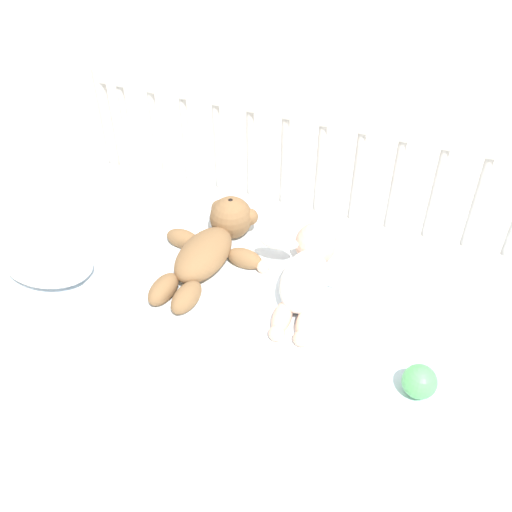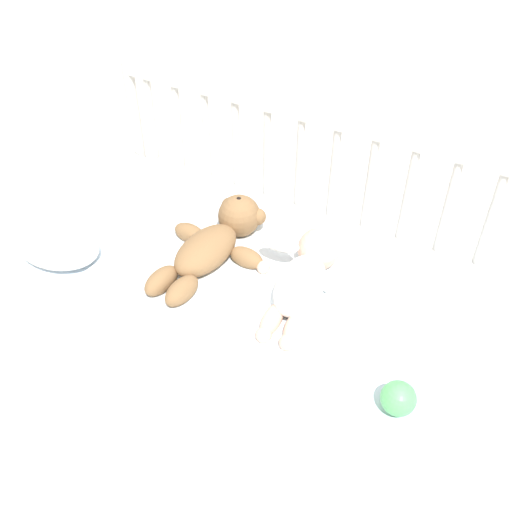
# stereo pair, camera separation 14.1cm
# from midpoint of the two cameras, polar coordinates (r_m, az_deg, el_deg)

# --- Properties ---
(ground_plane) EXTENTS (12.00, 12.00, 0.00)m
(ground_plane) POSITION_cam_midpoint_polar(r_m,az_deg,el_deg) (1.79, 2.50, -12.29)
(ground_plane) COLOR silver
(crib_mattress) EXTENTS (1.33, 0.59, 0.45)m
(crib_mattress) POSITION_cam_midpoint_polar(r_m,az_deg,el_deg) (1.61, 2.73, -7.52)
(crib_mattress) COLOR silver
(crib_mattress) RESTS_ON ground_plane
(crib_rail) EXTENTS (1.33, 0.04, 0.75)m
(crib_rail) POSITION_cam_midpoint_polar(r_m,az_deg,el_deg) (1.63, 8.46, 7.57)
(crib_rail) COLOR beige
(crib_rail) RESTS_ON ground_plane
(blanket) EXTENTS (0.74, 0.48, 0.01)m
(blanket) POSITION_cam_midpoint_polar(r_m,az_deg,el_deg) (1.43, 2.17, -2.29)
(blanket) COLOR white
(blanket) RESTS_ON crib_mattress
(teddy_bear) EXTENTS (0.28, 0.40, 0.12)m
(teddy_bear) POSITION_cam_midpoint_polar(r_m,az_deg,el_deg) (1.48, -1.34, 1.45)
(teddy_bear) COLOR olive
(teddy_bear) RESTS_ON crib_mattress
(baby) EXTENTS (0.28, 0.37, 0.11)m
(baby) POSITION_cam_midpoint_polar(r_m,az_deg,el_deg) (1.38, 7.80, -2.22)
(baby) COLOR white
(baby) RESTS_ON crib_mattress
(toy_ball) EXTENTS (0.07, 0.07, 0.07)m
(toy_ball) POSITION_cam_midpoint_polar(r_m,az_deg,el_deg) (1.20, 17.43, -13.60)
(toy_ball) COLOR #59BF66
(toy_ball) RESTS_ON crib_mattress
(small_pillow) EXTENTS (0.25, 0.17, 0.06)m
(small_pillow) POSITION_cam_midpoint_polar(r_m,az_deg,el_deg) (1.55, -16.84, 0.95)
(small_pillow) COLOR white
(small_pillow) RESTS_ON crib_mattress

